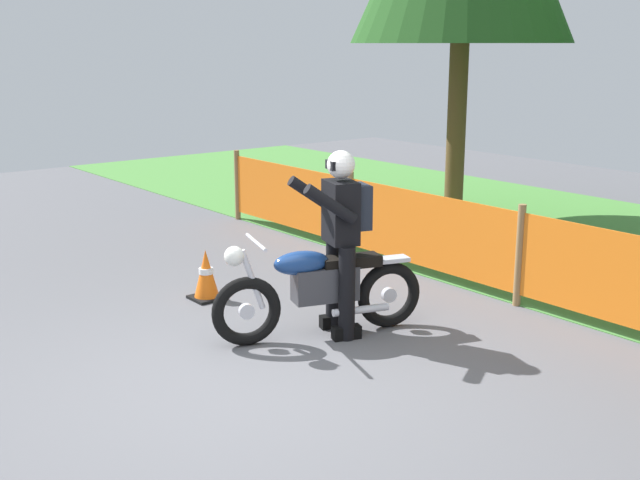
{
  "coord_description": "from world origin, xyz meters",
  "views": [
    {
      "loc": [
        4.78,
        -3.24,
        2.59
      ],
      "look_at": [
        -0.57,
        1.0,
        0.9
      ],
      "focal_mm": 44.54,
      "sensor_mm": 36.0,
      "label": 1
    }
  ],
  "objects": [
    {
      "name": "ground",
      "position": [
        0.0,
        0.0,
        -0.01
      ],
      "size": [
        24.0,
        24.0,
        0.02
      ],
      "primitive_type": "cube",
      "color": "#5B5B60"
    },
    {
      "name": "barrier_fence",
      "position": [
        0.0,
        3.11,
        0.54
      ],
      "size": [
        10.54,
        0.08,
        1.05
      ],
      "color": "olive",
      "rests_on": "ground"
    },
    {
      "name": "traffic_cone",
      "position": [
        -2.15,
        0.74,
        0.26
      ],
      "size": [
        0.32,
        0.32,
        0.53
      ],
      "color": "black",
      "rests_on": "ground"
    },
    {
      "name": "rider_lead",
      "position": [
        -0.51,
        1.2,
        0.95
      ],
      "size": [
        0.67,
        0.77,
        1.69
      ],
      "rotation": [
        0.0,
        0.0,
        -1.89
      ],
      "color": "black",
      "rests_on": "ground"
    },
    {
      "name": "motorcycle_lead",
      "position": [
        -0.58,
        0.99,
        0.46
      ],
      "size": [
        0.84,
        1.93,
        0.95
      ],
      "rotation": [
        0.0,
        0.0,
        -1.89
      ],
      "color": "black",
      "rests_on": "ground"
    }
  ]
}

